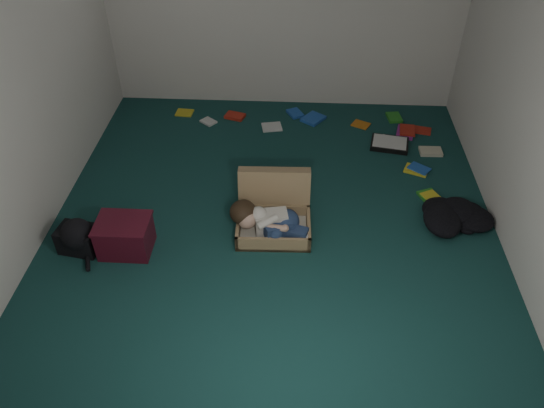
{
  "coord_description": "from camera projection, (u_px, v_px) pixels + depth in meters",
  "views": [
    {
      "loc": [
        0.19,
        -3.59,
        3.22
      ],
      "look_at": [
        0.0,
        -0.15,
        0.35
      ],
      "focal_mm": 35.0,
      "sensor_mm": 36.0,
      "label": 1
    }
  ],
  "objects": [
    {
      "name": "floor",
      "position": [
        273.0,
        223.0,
        4.82
      ],
      "size": [
        4.5,
        4.5,
        0.0
      ],
      "primitive_type": "plane",
      "color": "#16413E",
      "rests_on": "ground"
    },
    {
      "name": "suitcase",
      "position": [
        274.0,
        212.0,
        4.72
      ],
      "size": [
        0.66,
        0.65,
        0.47
      ],
      "rotation": [
        0.0,
        0.0,
        0.03
      ],
      "color": "tan",
      "rests_on": "floor"
    },
    {
      "name": "wall_front",
      "position": [
        245.0,
        347.0,
        2.26
      ],
      "size": [
        4.5,
        0.0,
        4.5
      ],
      "primitive_type": "plane",
      "rotation": [
        -1.57,
        0.0,
        0.0
      ],
      "color": "white",
      "rests_on": "ground"
    },
    {
      "name": "clothing_pile",
      "position": [
        457.0,
        216.0,
        4.78
      ],
      "size": [
        0.57,
        0.5,
        0.16
      ],
      "primitive_type": null,
      "rotation": [
        0.0,
        0.0,
        -0.23
      ],
      "color": "black",
      "rests_on": "floor"
    },
    {
      "name": "wall_left",
      "position": [
        14.0,
        88.0,
        4.07
      ],
      "size": [
        0.0,
        4.5,
        4.5
      ],
      "primitive_type": "plane",
      "rotation": [
        1.57,
        0.0,
        1.57
      ],
      "color": "white",
      "rests_on": "ground"
    },
    {
      "name": "book_scatter",
      "position": [
        336.0,
        133.0,
        5.98
      ],
      "size": [
        2.99,
        1.75,
        0.02
      ],
      "color": "yellow",
      "rests_on": "floor"
    },
    {
      "name": "maroon_bin",
      "position": [
        125.0,
        236.0,
        4.46
      ],
      "size": [
        0.45,
        0.35,
        0.31
      ],
      "rotation": [
        0.0,
        0.0,
        0.0
      ],
      "color": "#4C0F1E",
      "rests_on": "floor"
    },
    {
      "name": "person",
      "position": [
        268.0,
        221.0,
        4.57
      ],
      "size": [
        0.7,
        0.33,
        0.29
      ],
      "rotation": [
        0.0,
        0.0,
        0.03
      ],
      "color": "beige",
      "rests_on": "suitcase"
    },
    {
      "name": "backpack",
      "position": [
        79.0,
        238.0,
        4.48
      ],
      "size": [
        0.46,
        0.39,
        0.25
      ],
      "primitive_type": null,
      "rotation": [
        0.0,
        0.0,
        -0.17
      ],
      "color": "black",
      "rests_on": "floor"
    },
    {
      "name": "paper_tray",
      "position": [
        389.0,
        144.0,
        5.77
      ],
      "size": [
        0.44,
        0.36,
        0.06
      ],
      "rotation": [
        0.0,
        0.0,
        -0.18
      ],
      "color": "black",
      "rests_on": "floor"
    },
    {
      "name": "wall_right",
      "position": [
        544.0,
        102.0,
        3.9
      ],
      "size": [
        0.0,
        4.5,
        4.5
      ],
      "primitive_type": "plane",
      "rotation": [
        1.57,
        0.0,
        -1.57
      ],
      "color": "white",
      "rests_on": "ground"
    }
  ]
}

